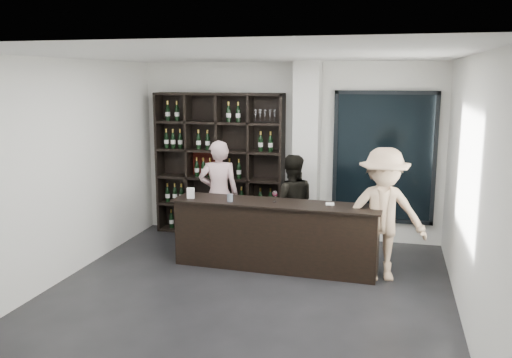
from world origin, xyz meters
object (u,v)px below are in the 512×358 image
(wine_shelf, at_px, (219,165))
(tasting_counter, at_px, (275,235))
(customer, at_px, (383,215))
(taster_black, at_px, (291,204))
(taster_pink, at_px, (219,194))

(wine_shelf, bearing_deg, tasting_counter, -48.63)
(tasting_counter, height_order, customer, customer)
(wine_shelf, bearing_deg, customer, -28.91)
(wine_shelf, bearing_deg, taster_black, -27.56)
(wine_shelf, xyz_separation_m, taster_black, (1.37, -0.72, -0.44))
(taster_pink, distance_m, taster_black, 1.15)
(tasting_counter, xyz_separation_m, taster_black, (0.08, 0.75, 0.28))
(wine_shelf, height_order, taster_pink, wine_shelf)
(tasting_counter, relative_size, taster_black, 1.91)
(tasting_counter, bearing_deg, customer, 0.38)
(tasting_counter, bearing_deg, taster_black, 86.29)
(taster_black, bearing_deg, tasting_counter, 69.95)
(wine_shelf, distance_m, customer, 3.15)
(taster_black, bearing_deg, taster_pink, -13.98)
(taster_pink, distance_m, customer, 2.65)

